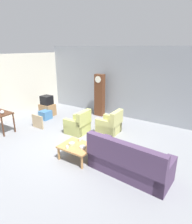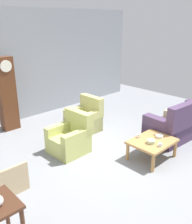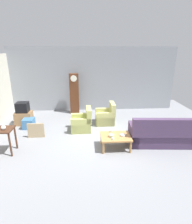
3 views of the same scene
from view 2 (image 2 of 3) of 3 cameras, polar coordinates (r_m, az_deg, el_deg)
name	(u,v)px [view 2 (image 2 of 3)]	position (r m, az deg, el deg)	size (l,w,h in m)	color
ground_plane	(116,157)	(5.67, 4.57, -10.09)	(10.40, 10.40, 0.00)	gray
garage_door_wall	(27,65)	(7.85, -15.40, 10.31)	(8.40, 0.16, 3.20)	gray
couch_floral	(183,122)	(6.89, 19.12, -2.23)	(2.16, 1.03, 1.04)	#4C3856
armchair_olive_near	(70,139)	(5.76, -5.96, -6.17)	(0.81, 0.78, 0.92)	#B7BC66
armchair_olive_far	(85,120)	(6.81, -2.62, -1.79)	(0.80, 0.77, 0.92)	tan
coffee_table_wood	(152,143)	(5.56, 12.67, -6.86)	(0.96, 0.76, 0.43)	#B27F47
grandfather_clock	(7,94)	(7.09, -19.60, 3.84)	(0.44, 0.30, 1.98)	#562D19
framed_picture_leaning	(12,182)	(4.63, -18.54, -14.80)	(0.60, 0.05, 0.55)	tan
cup_white_porcelain	(139,136)	(5.59, 9.67, -5.31)	(0.07, 0.07, 0.09)	white
cup_blue_rimmed	(160,145)	(5.30, 14.39, -7.25)	(0.07, 0.07, 0.07)	silver
bowl_white_stacked	(159,136)	(5.69, 14.22, -5.35)	(0.17, 0.17, 0.06)	white
bowl_shallow_green	(151,142)	(5.39, 12.40, -6.59)	(0.18, 0.18, 0.08)	#B2C69E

